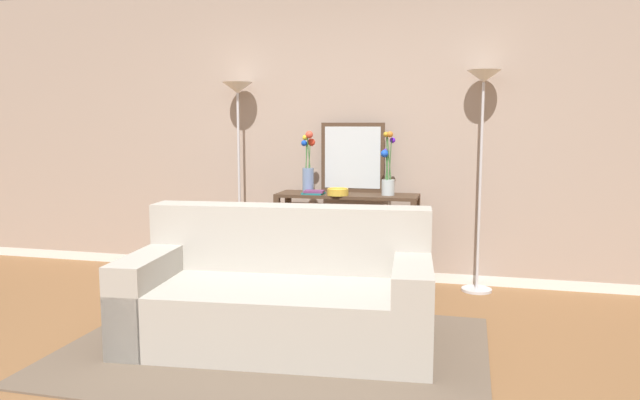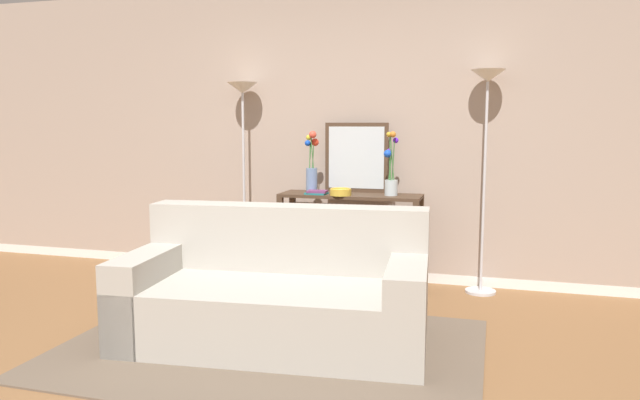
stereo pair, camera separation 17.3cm
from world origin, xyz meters
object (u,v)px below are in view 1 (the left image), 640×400
(floor_lamp_left, at_px, (238,125))
(book_stack, at_px, (314,192))
(wall_mirror, at_px, (353,158))
(console_table, at_px, (347,223))
(floor_lamp_right, at_px, (482,119))
(couch, at_px, (281,296))
(vase_tall_flowers, at_px, (308,169))
(vase_short_flowers, at_px, (388,174))
(fruit_bowl, at_px, (338,192))
(book_row_under_console, at_px, (305,276))

(floor_lamp_left, bearing_deg, book_stack, -14.30)
(wall_mirror, bearing_deg, console_table, -94.66)
(floor_lamp_left, height_order, wall_mirror, floor_lamp_left)
(floor_lamp_right, bearing_deg, wall_mirror, 176.75)
(couch, relative_size, vase_tall_flowers, 3.70)
(wall_mirror, distance_m, vase_tall_flowers, 0.42)
(vase_short_flowers, bearing_deg, floor_lamp_left, 175.47)
(floor_lamp_right, relative_size, wall_mirror, 3.02)
(floor_lamp_right, xyz_separation_m, vase_short_flowers, (-0.78, -0.11, -0.47))
(fruit_bowl, bearing_deg, vase_short_flowers, 14.87)
(couch, distance_m, floor_lamp_left, 2.14)
(couch, bearing_deg, book_row_under_console, 99.46)
(floor_lamp_left, distance_m, book_row_under_console, 1.53)
(vase_short_flowers, distance_m, book_stack, 0.67)
(vase_tall_flowers, relative_size, book_stack, 2.89)
(book_row_under_console, bearing_deg, wall_mirror, 21.86)
(fruit_bowl, xyz_separation_m, book_row_under_console, (-0.33, 0.12, -0.80))
(floor_lamp_right, xyz_separation_m, book_stack, (-1.42, -0.20, -0.64))
(vase_short_flowers, xyz_separation_m, fruit_bowl, (-0.42, -0.11, -0.15))
(vase_tall_flowers, bearing_deg, vase_short_flowers, -1.89)
(wall_mirror, bearing_deg, vase_short_flowers, -27.00)
(vase_tall_flowers, xyz_separation_m, fruit_bowl, (0.30, -0.13, -0.18))
(console_table, distance_m, floor_lamp_right, 1.46)
(floor_lamp_right, height_order, wall_mirror, floor_lamp_right)
(console_table, height_order, fruit_bowl, fruit_bowl)
(book_stack, bearing_deg, floor_lamp_left, 165.70)
(couch, bearing_deg, floor_lamp_right, 50.77)
(floor_lamp_left, bearing_deg, fruit_bowl, -12.57)
(floor_lamp_right, bearing_deg, console_table, -175.02)
(wall_mirror, xyz_separation_m, vase_short_flowers, (0.35, -0.18, -0.13))
(vase_short_flowers, distance_m, book_row_under_console, 1.22)
(couch, relative_size, book_row_under_console, 8.18)
(floor_lamp_right, distance_m, book_row_under_console, 2.09)
(wall_mirror, relative_size, book_row_under_console, 2.50)
(vase_short_flowers, xyz_separation_m, book_stack, (-0.64, -0.09, -0.17))
(floor_lamp_left, distance_m, vase_tall_flowers, 0.81)
(floor_lamp_left, bearing_deg, floor_lamp_right, 0.00)
(floor_lamp_left, relative_size, vase_tall_flowers, 3.30)
(couch, xyz_separation_m, floor_lamp_left, (-0.91, 1.57, 1.13))
(floor_lamp_left, relative_size, book_stack, 9.53)
(console_table, bearing_deg, floor_lamp_left, 174.68)
(couch, relative_size, book_stack, 10.68)
(couch, distance_m, book_row_under_console, 1.51)
(floor_lamp_right, relative_size, book_row_under_console, 7.55)
(floor_lamp_left, bearing_deg, couch, -59.79)
(fruit_bowl, distance_m, book_row_under_console, 0.88)
(floor_lamp_left, distance_m, book_stack, 1.00)
(console_table, height_order, book_stack, book_stack)
(book_stack, distance_m, book_row_under_console, 0.80)
(floor_lamp_left, bearing_deg, vase_short_flowers, -4.53)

